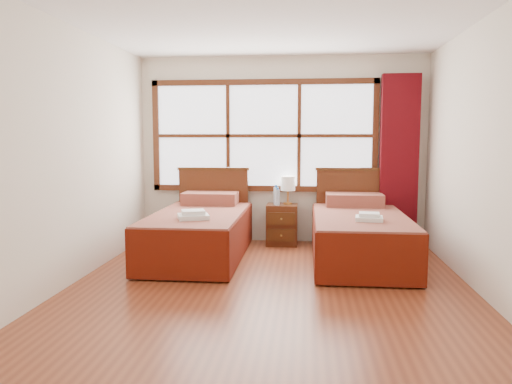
# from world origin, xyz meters

# --- Properties ---
(floor) EXTENTS (4.50, 4.50, 0.00)m
(floor) POSITION_xyz_m (0.00, 0.00, 0.00)
(floor) COLOR brown
(floor) RESTS_ON ground
(ceiling) EXTENTS (4.50, 4.50, 0.00)m
(ceiling) POSITION_xyz_m (0.00, 0.00, 2.60)
(ceiling) COLOR white
(ceiling) RESTS_ON wall_back
(wall_back) EXTENTS (4.00, 0.00, 4.00)m
(wall_back) POSITION_xyz_m (0.00, 2.25, 1.30)
(wall_back) COLOR silver
(wall_back) RESTS_ON floor
(wall_left) EXTENTS (0.00, 4.50, 4.50)m
(wall_left) POSITION_xyz_m (-2.00, 0.00, 1.30)
(wall_left) COLOR silver
(wall_left) RESTS_ON floor
(wall_right) EXTENTS (0.00, 4.50, 4.50)m
(wall_right) POSITION_xyz_m (2.00, 0.00, 1.30)
(wall_right) COLOR silver
(wall_right) RESTS_ON floor
(window) EXTENTS (3.16, 0.06, 1.56)m
(window) POSITION_xyz_m (-0.25, 2.21, 1.50)
(window) COLOR white
(window) RESTS_ON wall_back
(curtain) EXTENTS (0.50, 0.16, 2.30)m
(curtain) POSITION_xyz_m (1.60, 2.11, 1.17)
(curtain) COLOR #58080F
(curtain) RESTS_ON wall_back
(bed_left) EXTENTS (1.09, 2.11, 1.06)m
(bed_left) POSITION_xyz_m (-0.95, 1.20, 0.32)
(bed_left) COLOR #42230D
(bed_left) RESTS_ON floor
(bed_right) EXTENTS (1.09, 2.12, 1.07)m
(bed_right) POSITION_xyz_m (0.99, 1.20, 0.32)
(bed_right) COLOR #42230D
(bed_right) RESTS_ON floor
(nightstand) EXTENTS (0.42, 0.42, 0.56)m
(nightstand) POSITION_xyz_m (0.03, 1.99, 0.28)
(nightstand) COLOR #4B2210
(nightstand) RESTS_ON floor
(towels_left) EXTENTS (0.41, 0.39, 0.10)m
(towels_left) POSITION_xyz_m (-0.91, 0.66, 0.61)
(towels_left) COLOR white
(towels_left) RESTS_ON bed_left
(towels_right) EXTENTS (0.32, 0.29, 0.09)m
(towels_right) POSITION_xyz_m (1.05, 0.72, 0.61)
(towels_right) COLOR white
(towels_right) RESTS_ON bed_right
(lamp) EXTENTS (0.20, 0.20, 0.39)m
(lamp) POSITION_xyz_m (0.10, 2.05, 0.83)
(lamp) COLOR gold
(lamp) RESTS_ON nightstand
(bottle_near) EXTENTS (0.07, 0.07, 0.27)m
(bottle_near) POSITION_xyz_m (-0.05, 1.98, 0.68)
(bottle_near) COLOR #A8C1D8
(bottle_near) RESTS_ON nightstand
(bottle_far) EXTENTS (0.06, 0.06, 0.24)m
(bottle_far) POSITION_xyz_m (-0.03, 1.93, 0.67)
(bottle_far) COLOR #A8C1D8
(bottle_far) RESTS_ON nightstand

